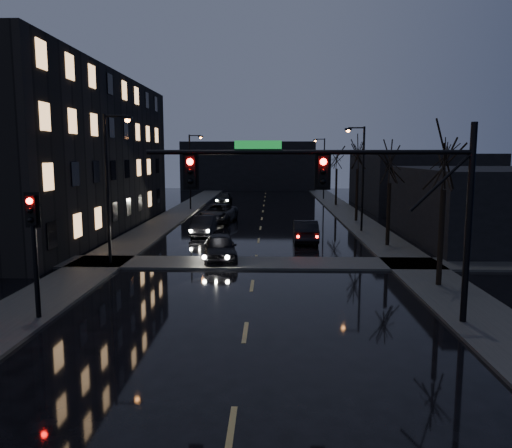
# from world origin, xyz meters

# --- Properties ---
(sidewalk_left) EXTENTS (3.00, 140.00, 0.12)m
(sidewalk_left) POSITION_xyz_m (-8.50, 35.00, 0.06)
(sidewalk_left) COLOR #2D2D2B
(sidewalk_left) RESTS_ON ground
(sidewalk_right) EXTENTS (3.00, 140.00, 0.12)m
(sidewalk_right) POSITION_xyz_m (8.50, 35.00, 0.06)
(sidewalk_right) COLOR #2D2D2B
(sidewalk_right) RESTS_ON ground
(sidewalk_cross) EXTENTS (40.00, 3.00, 0.12)m
(sidewalk_cross) POSITION_xyz_m (0.00, 18.50, 0.06)
(sidewalk_cross) COLOR #2D2D2B
(sidewalk_cross) RESTS_ON ground
(apartment_block) EXTENTS (12.00, 30.00, 12.00)m
(apartment_block) POSITION_xyz_m (-16.50, 30.00, 6.00)
(apartment_block) COLOR black
(apartment_block) RESTS_ON ground
(commercial_right_near) EXTENTS (10.00, 14.00, 5.00)m
(commercial_right_near) POSITION_xyz_m (15.50, 26.00, 2.50)
(commercial_right_near) COLOR black
(commercial_right_near) RESTS_ON ground
(commercial_right_far) EXTENTS (12.00, 18.00, 6.00)m
(commercial_right_far) POSITION_xyz_m (17.00, 48.00, 3.00)
(commercial_right_far) COLOR black
(commercial_right_far) RESTS_ON ground
(far_block) EXTENTS (22.00, 10.00, 8.00)m
(far_block) POSITION_xyz_m (-3.00, 78.00, 4.00)
(far_block) COLOR black
(far_block) RESTS_ON ground
(signal_mast) EXTENTS (11.11, 0.41, 7.00)m
(signal_mast) POSITION_xyz_m (3.85, 9.00, 4.87)
(signal_mast) COLOR black
(signal_mast) RESTS_ON ground
(signal_pole_left) EXTENTS (0.35, 0.41, 4.53)m
(signal_pole_left) POSITION_xyz_m (-7.50, 8.99, 3.01)
(signal_pole_left) COLOR black
(signal_pole_left) RESTS_ON ground
(tree_near) EXTENTS (3.52, 3.52, 8.08)m
(tree_near) POSITION_xyz_m (8.40, 14.00, 6.22)
(tree_near) COLOR black
(tree_near) RESTS_ON ground
(tree_mid_a) EXTENTS (3.30, 3.30, 7.58)m
(tree_mid_a) POSITION_xyz_m (8.40, 24.00, 5.83)
(tree_mid_a) COLOR black
(tree_mid_a) RESTS_ON ground
(tree_mid_b) EXTENTS (3.74, 3.74, 8.59)m
(tree_mid_b) POSITION_xyz_m (8.40, 36.00, 6.61)
(tree_mid_b) COLOR black
(tree_mid_b) RESTS_ON ground
(tree_far) EXTENTS (3.43, 3.43, 7.88)m
(tree_far) POSITION_xyz_m (8.40, 50.00, 6.06)
(tree_far) COLOR black
(tree_far) RESTS_ON ground
(streetlight_l_near) EXTENTS (1.53, 0.28, 8.00)m
(streetlight_l_near) POSITION_xyz_m (-7.58, 18.00, 4.77)
(streetlight_l_near) COLOR black
(streetlight_l_near) RESTS_ON ground
(streetlight_l_far) EXTENTS (1.53, 0.28, 8.00)m
(streetlight_l_far) POSITION_xyz_m (-7.58, 45.00, 4.77)
(streetlight_l_far) COLOR black
(streetlight_l_far) RESTS_ON ground
(streetlight_r_mid) EXTENTS (1.53, 0.28, 8.00)m
(streetlight_r_mid) POSITION_xyz_m (7.58, 30.00, 4.77)
(streetlight_r_mid) COLOR black
(streetlight_r_mid) RESTS_ON ground
(streetlight_r_far) EXTENTS (1.53, 0.28, 8.00)m
(streetlight_r_far) POSITION_xyz_m (7.58, 58.00, 4.77)
(streetlight_r_far) COLOR black
(streetlight_r_far) RESTS_ON ground
(oncoming_car_a) EXTENTS (2.37, 4.68, 1.53)m
(oncoming_car_a) POSITION_xyz_m (-2.00, 19.34, 0.76)
(oncoming_car_a) COLOR black
(oncoming_car_a) RESTS_ON ground
(oncoming_car_b) EXTENTS (1.55, 4.32, 1.42)m
(oncoming_car_b) POSITION_xyz_m (-4.13, 28.24, 0.71)
(oncoming_car_b) COLOR black
(oncoming_car_b) RESTS_ON ground
(oncoming_car_c) EXTENTS (3.41, 6.16, 1.63)m
(oncoming_car_c) POSITION_xyz_m (-3.80, 35.15, 0.82)
(oncoming_car_c) COLOR black
(oncoming_car_c) RESTS_ON ground
(oncoming_car_d) EXTENTS (1.89, 4.45, 1.28)m
(oncoming_car_d) POSITION_xyz_m (-4.84, 51.47, 0.64)
(oncoming_car_d) COLOR black
(oncoming_car_d) RESTS_ON ground
(lead_car) EXTENTS (1.63, 4.58, 1.50)m
(lead_car) POSITION_xyz_m (3.19, 25.65, 0.75)
(lead_car) COLOR black
(lead_car) RESTS_ON ground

